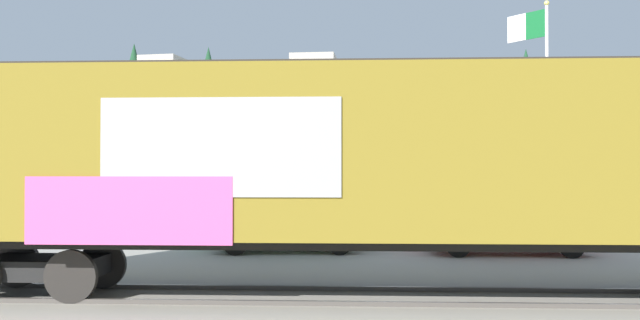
{
  "coord_description": "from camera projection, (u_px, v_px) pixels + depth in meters",
  "views": [
    {
      "loc": [
        0.29,
        -11.83,
        2.28
      ],
      "look_at": [
        -0.87,
        2.31,
        2.52
      ],
      "focal_mm": 36.82,
      "sensor_mm": 36.0,
      "label": 1
    }
  ],
  "objects": [
    {
      "name": "flagpole",
      "position": [
        538.0,
        82.0,
        22.39
      ],
      "size": [
        1.16,
        1.3,
        8.05
      ],
      "color": "silver",
      "rests_on": "ground_plane"
    },
    {
      "name": "ground_plane",
      "position": [
        358.0,
        298.0,
        11.77
      ],
      "size": [
        260.0,
        260.0,
        0.0
      ],
      "primitive_type": "plane",
      "color": "gray"
    },
    {
      "name": "parked_car_green",
      "position": [
        285.0,
        220.0,
        18.56
      ],
      "size": [
        4.33,
        2.29,
        1.8
      ],
      "color": "#1E5933",
      "rests_on": "ground_plane"
    },
    {
      "name": "freight_car",
      "position": [
        381.0,
        158.0,
        11.78
      ],
      "size": [
        17.73,
        3.44,
        4.28
      ],
      "color": "olive",
      "rests_on": "ground_plane"
    },
    {
      "name": "track",
      "position": [
        399.0,
        296.0,
        11.72
      ],
      "size": [
        60.02,
        3.88,
        0.08
      ],
      "color": "#4C4742",
      "rests_on": "ground_plane"
    },
    {
      "name": "hillside",
      "position": [
        371.0,
        141.0,
        86.42
      ],
      "size": [
        147.91,
        39.6,
        17.27
      ],
      "color": "silver",
      "rests_on": "ground_plane"
    },
    {
      "name": "parked_car_red",
      "position": [
        504.0,
        224.0,
        18.08
      ],
      "size": [
        4.37,
        2.06,
        1.69
      ],
      "color": "#B21E1E",
      "rests_on": "ground_plane"
    }
  ]
}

